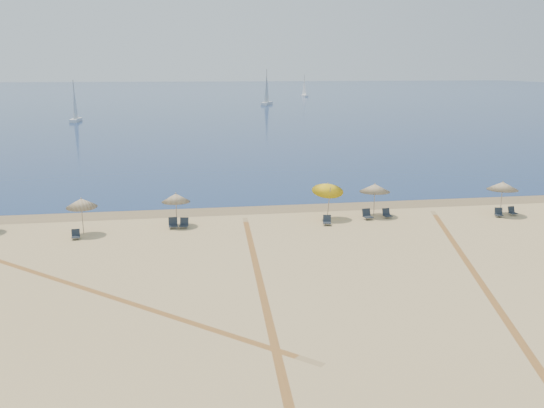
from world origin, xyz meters
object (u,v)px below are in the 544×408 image
at_px(chair_8, 499,213).
at_px(sailboat_1, 75,109).
at_px(chair_7, 387,214).
at_px(chair_6, 367,215).
at_px(umbrella_1, 81,203).
at_px(umbrella_4, 375,188).
at_px(chair_5, 327,221).
at_px(sailboat_2, 304,90).
at_px(chair_4, 184,224).
at_px(chair_2, 76,235).
at_px(chair_9, 512,211).
at_px(umbrella_2, 176,198).
at_px(chair_3, 173,224).
at_px(sailboat_0, 267,94).
at_px(umbrella_3, 328,187).
at_px(umbrella_5, 503,186).

height_order(chair_8, sailboat_1, sailboat_1).
bearing_deg(chair_7, chair_6, 178.69).
distance_m(umbrella_1, umbrella_4, 19.57).
xyz_separation_m(umbrella_4, chair_5, (-3.89, -1.92, -1.70)).
height_order(umbrella_1, sailboat_2, sailboat_2).
bearing_deg(chair_4, chair_2, -157.05).
bearing_deg(chair_7, chair_9, -12.03).
bearing_deg(chair_8, umbrella_2, -164.77).
distance_m(umbrella_1, chair_6, 18.80).
distance_m(chair_3, sailboat_0, 129.75).
bearing_deg(chair_5, chair_9, 15.36).
bearing_deg(chair_5, umbrella_1, -167.66).
relative_size(chair_3, chair_8, 0.93).
relative_size(umbrella_1, umbrella_4, 1.01).
xyz_separation_m(umbrella_2, chair_3, (-0.24, -0.64, -1.57)).
bearing_deg(chair_2, chair_3, 8.33).
relative_size(umbrella_1, sailboat_1, 0.30).
relative_size(chair_2, chair_9, 0.97).
bearing_deg(sailboat_2, chair_5, -109.87).
relative_size(chair_3, sailboat_1, 0.09).
distance_m(chair_2, chair_4, 6.72).
height_order(umbrella_3, chair_9, umbrella_3).
xyz_separation_m(sailboat_0, sailboat_1, (-44.29, -46.11, -0.55)).
bearing_deg(sailboat_0, umbrella_4, -71.16).
xyz_separation_m(umbrella_3, chair_3, (-10.50, -0.75, -1.90)).
distance_m(umbrella_3, umbrella_5, 12.46).
bearing_deg(sailboat_2, umbrella_1, -114.78).
distance_m(chair_4, sailboat_1, 83.27).
distance_m(umbrella_4, chair_9, 9.96).
xyz_separation_m(chair_4, sailboat_2, (45.64, 171.23, 2.00)).
bearing_deg(umbrella_1, chair_5, -1.15).
relative_size(chair_3, sailboat_2, 0.09).
bearing_deg(chair_3, sailboat_2, 72.89).
bearing_deg(sailboat_1, chair_9, -59.13).
distance_m(umbrella_1, chair_7, 20.27).
distance_m(umbrella_2, umbrella_3, 10.27).
height_order(umbrella_1, chair_5, umbrella_1).
bearing_deg(sailboat_1, chair_5, -67.28).
bearing_deg(umbrella_4, chair_9, -8.68).
bearing_deg(sailboat_1, umbrella_5, -59.44).
bearing_deg(chair_7, umbrella_4, 124.25).
height_order(umbrella_2, chair_5, umbrella_2).
xyz_separation_m(chair_2, chair_8, (28.29, 0.88, 0.01)).
relative_size(umbrella_2, chair_9, 3.44).
height_order(umbrella_1, chair_2, umbrella_1).
xyz_separation_m(umbrella_4, sailboat_2, (32.38, 170.06, 0.31)).
relative_size(chair_5, sailboat_1, 0.09).
xyz_separation_m(umbrella_4, chair_3, (-13.96, -1.11, -1.68)).
bearing_deg(umbrella_2, chair_7, -1.18).
bearing_deg(sailboat_0, chair_4, -76.95).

